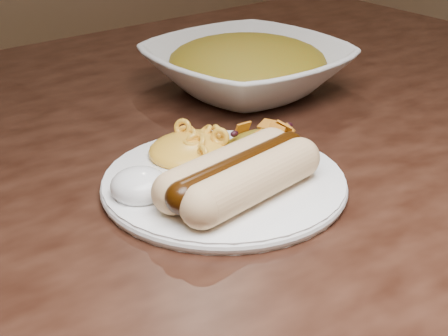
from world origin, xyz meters
TOP-DOWN VIEW (x-y plane):
  - table at (0.00, 0.00)m, footprint 1.60×0.90m
  - plate at (0.10, -0.11)m, footprint 0.24×0.24m
  - hotdog at (0.10, -0.15)m, footprint 0.14×0.09m
  - mac_and_cheese at (0.11, -0.05)m, footprint 0.10×0.09m
  - sour_cream at (0.03, -0.09)m, footprint 0.06×0.06m
  - taco_salad at (0.16, -0.11)m, footprint 0.09×0.08m
  - serving_bowl at (0.29, 0.08)m, footprint 0.25×0.25m
  - bowl_filling at (0.29, 0.08)m, footprint 0.24×0.24m

SIDE VIEW (x-z plane):
  - table at x=0.00m, z-range 0.28..1.03m
  - plate at x=0.10m, z-range 0.75..0.76m
  - taco_salad at x=0.16m, z-range 0.76..0.80m
  - sour_cream at x=0.03m, z-range 0.76..0.79m
  - mac_and_cheese at x=0.11m, z-range 0.76..0.80m
  - serving_bowl at x=0.29m, z-range 0.75..0.81m
  - hotdog at x=0.10m, z-range 0.76..0.80m
  - bowl_filling at x=0.29m, z-range 0.78..0.82m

